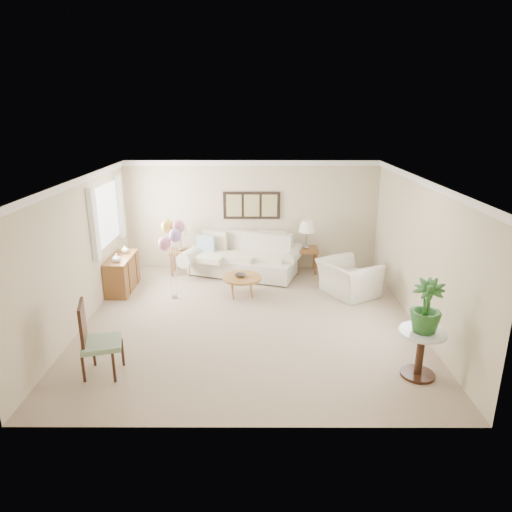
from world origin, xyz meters
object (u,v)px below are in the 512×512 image
Objects in this scene: balloon_cluster at (171,234)px; coffee_table at (242,278)px; accent_chair at (95,338)px; sofa at (243,259)px; armchair at (348,278)px.

coffee_table is at bearing 5.36° from balloon_cluster.
accent_chair reaches higher than coffee_table.
sofa is 1.30m from coffee_table.
accent_chair is (-2.00, -4.27, 0.19)m from sofa.
balloon_cluster is (-3.60, -0.20, 1.01)m from armchair.
accent_chair is at bearing -102.52° from balloon_cluster.
sofa is 2.21m from balloon_cluster.
coffee_table is 0.74× the size of accent_chair.
balloon_cluster is (0.63, 2.84, 0.79)m from accent_chair.
balloon_cluster reaches higher than armchair.
sofa reaches higher than armchair.
armchair is 0.99× the size of accent_chair.
accent_chair is (-2.02, -2.97, 0.20)m from coffee_table.
armchair is 0.67× the size of balloon_cluster.
coffee_table is 3.60m from accent_chair.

